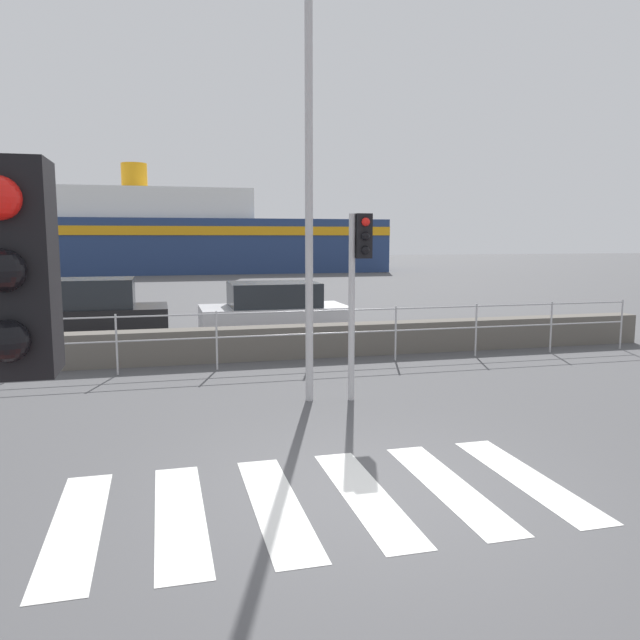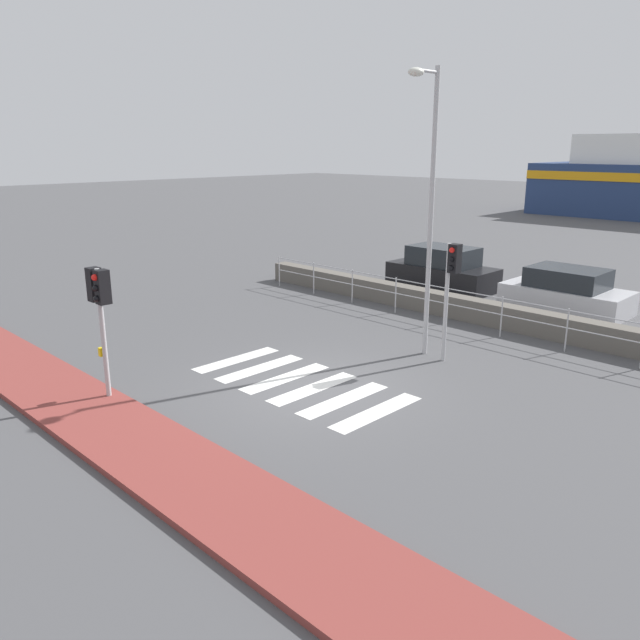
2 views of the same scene
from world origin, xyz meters
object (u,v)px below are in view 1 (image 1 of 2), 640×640
ferry_boat (176,238)px  parked_car_silver (274,312)px  parked_car_black (84,315)px  streetlamp (312,124)px  traffic_light_far (359,264)px

ferry_boat → parked_car_silver: ferry_boat is taller
parked_car_black → streetlamp: bearing=-59.7°
traffic_light_far → parked_car_silver: bearing=90.8°
parked_car_silver → traffic_light_far: bearing=-89.2°
ferry_boat → parked_car_silver: 31.11m
streetlamp → ferry_boat: ferry_boat is taller
ferry_boat → traffic_light_far: bearing=-87.4°
ferry_boat → streetlamp: bearing=-88.5°
parked_car_black → ferry_boat: bearing=84.4°
ferry_boat → parked_car_silver: (1.63, -31.00, -1.94)m
traffic_light_far → parked_car_silver: traffic_light_far is taller
streetlamp → parked_car_silver: streetlamp is taller
streetlamp → traffic_light_far: bearing=2.7°
traffic_light_far → ferry_boat: (-1.73, 37.89, 0.40)m
parked_car_silver → ferry_boat: bearing=93.0°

